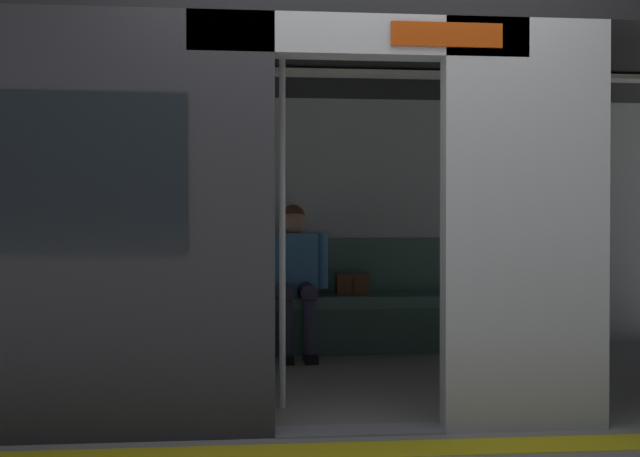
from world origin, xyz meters
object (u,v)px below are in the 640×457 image
Objects in this scene: bench_seat at (319,309)px; book at (242,294)px; grab_pole_door at (282,226)px; handbag at (352,284)px; person_seated at (294,269)px; train_car at (326,161)px.

book is (0.62, -0.03, 0.12)m from bench_seat.
grab_pole_door is (0.36, 1.71, 0.68)m from bench_seat.
bench_seat is 1.88m from grab_pole_door.
bench_seat is at bearing 14.14° from handbag.
person_seated is at bearing 14.48° from bench_seat.
handbag is at bearing -106.41° from train_car.
train_car is at bearing 87.38° from bench_seat.
book is 0.11× the size of grab_pole_door.
grab_pole_door is at bearing 69.47° from book.
person_seated is 1.70m from grab_pole_door.
handbag is 0.90m from book.
handbag is at bearing -165.71° from person_seated.
bench_seat is 0.63m from book.
bench_seat is at bearing -92.62° from train_car.
book is (0.57, -1.06, -0.98)m from train_car.
bench_seat is 0.34m from handbag.
train_car is 1.47m from handbag.
handbag is (-0.48, -0.12, -0.13)m from person_seated.
person_seated is 4.56× the size of handbag.
book is (0.89, 0.04, -0.07)m from handbag.
grab_pole_door is (0.16, 1.66, 0.35)m from person_seated.
handbag is at bearing 153.56° from book.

